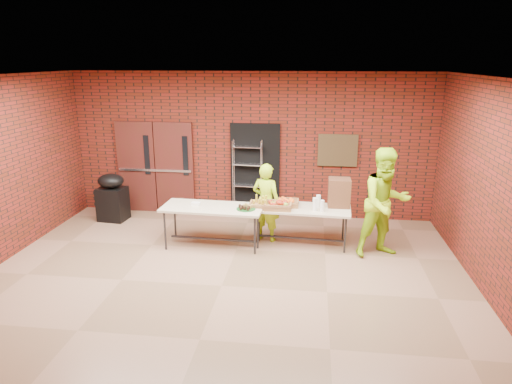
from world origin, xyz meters
TOP-DOWN VIEW (x-y plane):
  - room at (0.00, 0.00)m, footprint 8.08×7.08m
  - double_doors at (-2.20, 3.44)m, footprint 1.78×0.12m
  - dark_doorway at (0.10, 3.46)m, footprint 1.10×0.06m
  - bronze_plaque at (1.90, 3.45)m, footprint 0.85×0.04m
  - wire_rack at (-0.06, 3.32)m, footprint 0.66×0.26m
  - table_left at (-0.47, 1.60)m, footprint 1.93×0.88m
  - table_right at (1.20, 1.85)m, footprint 1.86×0.87m
  - basket_bananas at (0.43, 1.74)m, footprint 0.43×0.33m
  - basket_oranges at (0.90, 1.93)m, footprint 0.45×0.35m
  - basket_apples at (0.76, 1.72)m, footprint 0.50×0.39m
  - muffin_tray at (0.17, 1.52)m, footprint 0.35×0.35m
  - napkin_box at (-0.81, 1.65)m, footprint 0.16×0.11m
  - coffee_dispenser at (1.89, 2.02)m, footprint 0.41×0.37m
  - cup_stack_front at (1.43, 1.71)m, footprint 0.08×0.08m
  - cup_stack_mid at (1.57, 1.65)m, footprint 0.07×0.07m
  - cup_stack_back at (1.50, 1.88)m, footprint 0.08×0.08m
  - covered_grill at (-2.98, 2.74)m, footprint 0.63×0.54m
  - volunteer_woman at (0.50, 2.00)m, footprint 0.65×0.53m
  - volunteer_man at (2.67, 1.54)m, footprint 1.18×1.06m

SIDE VIEW (x-z plane):
  - covered_grill at x=-2.98m, z-range 0.00..1.05m
  - table_right at x=1.20m, z-range 0.31..1.06m
  - table_left at x=-0.47m, z-range 0.32..1.10m
  - volunteer_woman at x=0.50m, z-range 0.00..1.55m
  - basket_bananas at x=0.43m, z-range 0.74..0.87m
  - napkin_box at x=-0.81m, z-range 0.78..0.83m
  - basket_oranges at x=0.90m, z-range 0.74..0.88m
  - basket_apples at x=0.76m, z-range 0.74..0.89m
  - muffin_tray at x=0.17m, z-range 0.78..0.86m
  - cup_stack_mid at x=1.57m, z-range 0.75..0.97m
  - cup_stack_front at x=1.43m, z-range 0.75..0.99m
  - cup_stack_back at x=1.50m, z-range 0.75..1.00m
  - wire_rack at x=-0.06m, z-range 0.00..1.75m
  - volunteer_man at x=2.67m, z-range 0.00..1.98m
  - coffee_dispenser at x=1.89m, z-range 0.75..1.29m
  - dark_doorway at x=0.10m, z-range 0.00..2.10m
  - double_doors at x=-2.20m, z-range 0.00..2.10m
  - bronze_plaque at x=1.90m, z-range 1.20..1.90m
  - room at x=0.00m, z-range -0.04..3.24m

